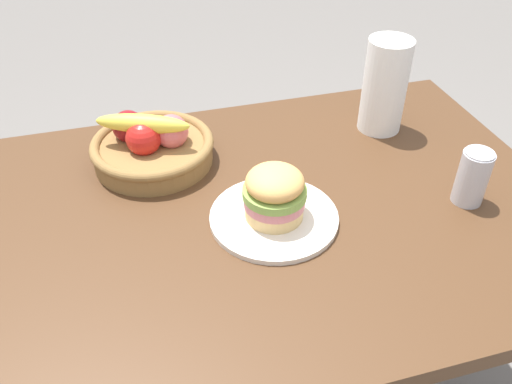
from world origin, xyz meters
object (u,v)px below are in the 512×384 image
sandwich (275,193)px  paper_towel_roll (385,86)px  fruit_basket (152,145)px  soda_can (473,177)px  plate (274,217)px

sandwich → paper_towel_roll: bearing=36.7°
sandwich → fruit_basket: fruit_basket is taller
sandwich → paper_towel_roll: (0.37, 0.28, 0.05)m
fruit_basket → soda_can: bearing=-27.6°
soda_can → fruit_basket: 0.72m
plate → soda_can: 0.43m
fruit_basket → plate: bearing=-52.7°
sandwich → fruit_basket: (-0.21, 0.28, -0.02)m
sandwich → soda_can: bearing=-7.0°
soda_can → fruit_basket: fruit_basket is taller
fruit_basket → paper_towel_roll: (0.59, -0.00, 0.07)m
soda_can → plate: bearing=173.0°
sandwich → paper_towel_roll: paper_towel_roll is taller
soda_can → paper_towel_roll: 0.34m
plate → sandwich: (-0.00, 0.00, 0.06)m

